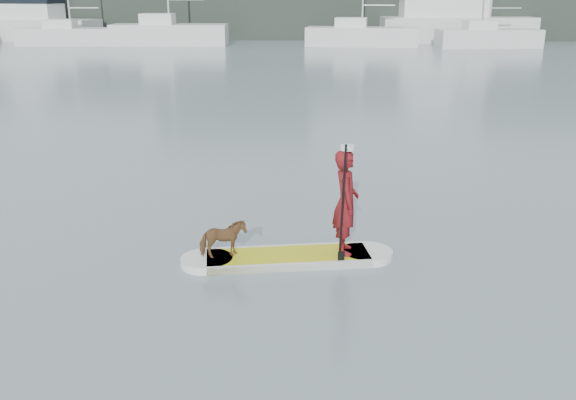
{
  "coord_description": "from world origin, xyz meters",
  "views": [
    {
      "loc": [
        -1.97,
        -5.25,
        4.0
      ],
      "look_at": [
        -2.45,
        3.88,
        1.0
      ],
      "focal_mm": 40.0,
      "sensor_mm": 36.0,
      "label": 1
    }
  ],
  "objects_px": {
    "paddleboard": "(288,258)",
    "sailboat_c": "(169,33)",
    "dog": "(223,239)",
    "sailboat_d": "(361,34)",
    "motor_yacht_b": "(34,18)",
    "sailboat_b": "(71,34)",
    "paddler": "(346,202)",
    "motor_yacht_a": "(451,16)",
    "sailboat_e": "(487,37)"
  },
  "relations": [
    {
      "from": "paddleboard",
      "to": "sailboat_c",
      "type": "distance_m",
      "value": 42.2
    },
    {
      "from": "dog",
      "to": "sailboat_d",
      "type": "xyz_separation_m",
      "value": [
        4.31,
        40.82,
        0.46
      ]
    },
    {
      "from": "motor_yacht_b",
      "to": "dog",
      "type": "bearing_deg",
      "value": -53.91
    },
    {
      "from": "sailboat_b",
      "to": "paddler",
      "type": "bearing_deg",
      "value": -68.48
    },
    {
      "from": "paddleboard",
      "to": "sailboat_c",
      "type": "relative_size",
      "value": 0.26
    },
    {
      "from": "sailboat_d",
      "to": "motor_yacht_a",
      "type": "distance_m",
      "value": 8.61
    },
    {
      "from": "sailboat_c",
      "to": "sailboat_d",
      "type": "bearing_deg",
      "value": -2.59
    },
    {
      "from": "sailboat_c",
      "to": "motor_yacht_b",
      "type": "height_order",
      "value": "sailboat_c"
    },
    {
      "from": "sailboat_b",
      "to": "sailboat_c",
      "type": "relative_size",
      "value": 0.94
    },
    {
      "from": "paddler",
      "to": "sailboat_e",
      "type": "height_order",
      "value": "sailboat_e"
    },
    {
      "from": "paddler",
      "to": "motor_yacht_b",
      "type": "relative_size",
      "value": 0.16
    },
    {
      "from": "sailboat_e",
      "to": "motor_yacht_b",
      "type": "height_order",
      "value": "sailboat_e"
    },
    {
      "from": "sailboat_e",
      "to": "motor_yacht_b",
      "type": "distance_m",
      "value": 36.22
    },
    {
      "from": "sailboat_b",
      "to": "motor_yacht_a",
      "type": "height_order",
      "value": "sailboat_b"
    },
    {
      "from": "sailboat_b",
      "to": "dog",
      "type": "bearing_deg",
      "value": -70.83
    },
    {
      "from": "sailboat_e",
      "to": "dog",
      "type": "bearing_deg",
      "value": -114.84
    },
    {
      "from": "sailboat_c",
      "to": "motor_yacht_a",
      "type": "height_order",
      "value": "sailboat_c"
    },
    {
      "from": "paddler",
      "to": "dog",
      "type": "xyz_separation_m",
      "value": [
        -1.85,
        -0.31,
        -0.52
      ]
    },
    {
      "from": "dog",
      "to": "motor_yacht_b",
      "type": "xyz_separation_m",
      "value": [
        -22.37,
        44.78,
        1.38
      ]
    },
    {
      "from": "sailboat_b",
      "to": "motor_yacht_b",
      "type": "height_order",
      "value": "sailboat_b"
    },
    {
      "from": "paddleboard",
      "to": "dog",
      "type": "xyz_separation_m",
      "value": [
        -0.98,
        -0.16,
        0.35
      ]
    },
    {
      "from": "paddler",
      "to": "dog",
      "type": "bearing_deg",
      "value": 96.5
    },
    {
      "from": "paddler",
      "to": "motor_yacht_a",
      "type": "height_order",
      "value": "motor_yacht_a"
    },
    {
      "from": "dog",
      "to": "sailboat_b",
      "type": "distance_m",
      "value": 44.01
    },
    {
      "from": "motor_yacht_b",
      "to": "sailboat_d",
      "type": "bearing_deg",
      "value": 1.1
    },
    {
      "from": "motor_yacht_a",
      "to": "sailboat_d",
      "type": "bearing_deg",
      "value": -152.53
    },
    {
      "from": "sailboat_d",
      "to": "paddleboard",
      "type": "bearing_deg",
      "value": -88.4
    },
    {
      "from": "sailboat_d",
      "to": "motor_yacht_b",
      "type": "bearing_deg",
      "value": 177.85
    },
    {
      "from": "paddleboard",
      "to": "motor_yacht_b",
      "type": "relative_size",
      "value": 0.32
    },
    {
      "from": "paddler",
      "to": "sailboat_b",
      "type": "height_order",
      "value": "sailboat_b"
    },
    {
      "from": "paddleboard",
      "to": "sailboat_b",
      "type": "xyz_separation_m",
      "value": [
        -18.68,
        40.12,
        0.75
      ]
    },
    {
      "from": "sailboat_b",
      "to": "motor_yacht_a",
      "type": "bearing_deg",
      "value": 4.78
    },
    {
      "from": "sailboat_e",
      "to": "motor_yacht_b",
      "type": "xyz_separation_m",
      "value": [
        -35.9,
        4.7,
        1.03
      ]
    },
    {
      "from": "paddler",
      "to": "sailboat_d",
      "type": "distance_m",
      "value": 40.58
    },
    {
      "from": "paddler",
      "to": "sailboat_c",
      "type": "relative_size",
      "value": 0.13
    },
    {
      "from": "sailboat_c",
      "to": "motor_yacht_b",
      "type": "xyz_separation_m",
      "value": [
        -12.11,
        3.95,
        0.87
      ]
    },
    {
      "from": "paddler",
      "to": "sailboat_e",
      "type": "bearing_deg",
      "value": -19.39
    },
    {
      "from": "paddler",
      "to": "dog",
      "type": "height_order",
      "value": "paddler"
    },
    {
      "from": "sailboat_c",
      "to": "motor_yacht_b",
      "type": "distance_m",
      "value": 12.76
    },
    {
      "from": "sailboat_e",
      "to": "paddleboard",
      "type": "bearing_deg",
      "value": -113.64
    },
    {
      "from": "paddleboard",
      "to": "paddler",
      "type": "bearing_deg",
      "value": -0.0
    },
    {
      "from": "sailboat_d",
      "to": "motor_yacht_b",
      "type": "relative_size",
      "value": 1.21
    },
    {
      "from": "sailboat_b",
      "to": "motor_yacht_a",
      "type": "distance_m",
      "value": 29.81
    },
    {
      "from": "paddler",
      "to": "motor_yacht_b",
      "type": "xyz_separation_m",
      "value": [
        -24.23,
        44.47,
        0.86
      ]
    },
    {
      "from": "sailboat_c",
      "to": "sailboat_d",
      "type": "distance_m",
      "value": 14.58
    },
    {
      "from": "sailboat_b",
      "to": "sailboat_c",
      "type": "distance_m",
      "value": 7.45
    },
    {
      "from": "paddleboard",
      "to": "sailboat_d",
      "type": "bearing_deg",
      "value": 75.78
    },
    {
      "from": "dog",
      "to": "motor_yacht_b",
      "type": "relative_size",
      "value": 0.07
    },
    {
      "from": "dog",
      "to": "paddleboard",
      "type": "bearing_deg",
      "value": -101.83
    },
    {
      "from": "sailboat_c",
      "to": "motor_yacht_a",
      "type": "bearing_deg",
      "value": 8.49
    }
  ]
}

